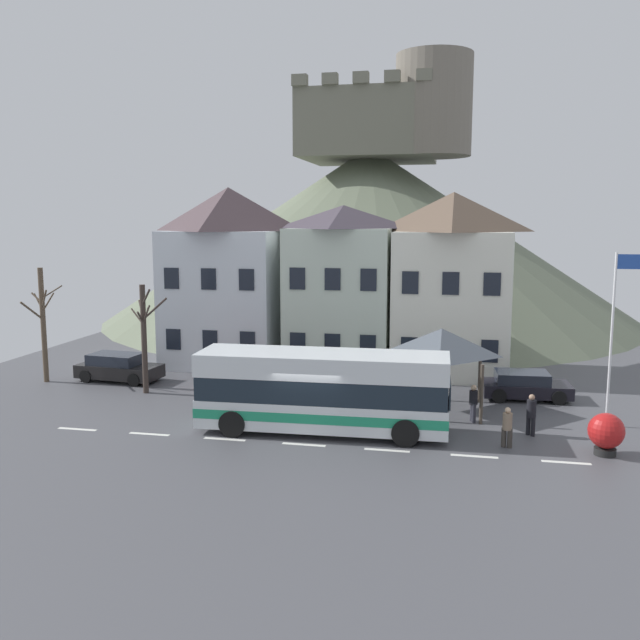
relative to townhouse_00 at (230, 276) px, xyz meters
name	(u,v)px	position (x,y,z in m)	size (l,w,h in m)	color
ground_plane	(311,436)	(7.37, -12.23, -4.92)	(40.00, 60.00, 0.07)	#4A4A4F
townhouse_00	(230,276)	(0.00, 0.00, 0.00)	(6.12, 6.52, 9.79)	silver
townhouse_01	(343,287)	(6.50, -0.16, -0.50)	(5.38, 6.20, 8.78)	silver
townhouse_02	(452,283)	(12.25, -0.07, -0.18)	(5.77, 6.38, 9.43)	silver
hilltop_castle	(369,230)	(5.22, 19.69, 2.29)	(42.66, 42.66, 20.14)	#646E58
transit_bus	(323,392)	(7.73, -11.72, -3.35)	(9.56, 2.94, 3.06)	silver
bus_shelter	(442,342)	(12.02, -7.82, -1.95)	(3.60, 3.60, 3.52)	#473D33
parked_car_00	(118,367)	(-4.00, -5.61, -4.23)	(4.32, 2.25, 1.36)	black
parked_car_01	(525,385)	(15.70, -5.10, -4.28)	(3.97, 2.23, 1.23)	black
parked_car_02	(257,375)	(3.29, -5.71, -4.24)	(4.03, 1.92, 1.33)	maroon
pedestrian_00	(507,426)	(14.51, -12.18, -4.13)	(0.38, 0.34, 1.47)	#38332D
pedestrian_01	(473,402)	(13.37, -9.24, -4.08)	(0.33, 0.37, 1.51)	#2D2D38
pedestrian_02	(531,413)	(15.46, -10.59, -4.02)	(0.35, 0.35, 1.58)	black
public_bench	(402,386)	(10.24, -5.81, -4.42)	(1.49, 0.48, 0.87)	#473828
flagpole	(614,327)	(18.57, -8.77, -0.94)	(0.95, 0.10, 6.80)	silver
harbour_buoy	(606,432)	(17.78, -12.32, -4.08)	(1.22, 1.22, 1.47)	black
bare_tree_00	(43,323)	(-7.43, -6.58, -1.91)	(2.01, 1.72, 5.70)	brown
bare_tree_01	(144,335)	(-1.53, -7.61, -2.14)	(1.76, 1.72, 5.08)	#382D28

